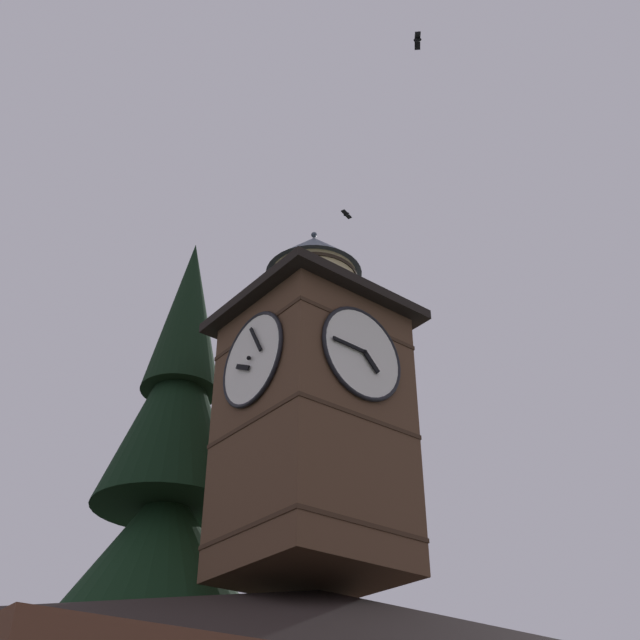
{
  "coord_description": "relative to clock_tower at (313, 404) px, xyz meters",
  "views": [
    {
      "loc": [
        9.76,
        11.63,
        1.97
      ],
      "look_at": [
        -0.36,
        -0.95,
        12.37
      ],
      "focal_mm": 43.88,
      "sensor_mm": 36.0,
      "label": 1
    }
  ],
  "objects": [
    {
      "name": "moon",
      "position": [
        -10.25,
        -35.83,
        2.14
      ],
      "size": [
        1.71,
        1.71,
        1.71
      ],
      "color": "silver"
    },
    {
      "name": "flying_bird_high",
      "position": [
        -0.47,
        3.95,
        9.73
      ],
      "size": [
        0.52,
        0.53,
        0.12
      ],
      "color": "black"
    },
    {
      "name": "pine_tree_behind",
      "position": [
        1.23,
        -4.43,
        -3.44
      ],
      "size": [
        7.26,
        7.26,
        17.21
      ],
      "color": "#473323",
      "rests_on": "ground_plane"
    },
    {
      "name": "flying_bird_low",
      "position": [
        -3.75,
        -2.9,
        9.8
      ],
      "size": [
        0.54,
        0.31,
        0.12
      ],
      "color": "black"
    },
    {
      "name": "clock_tower",
      "position": [
        0.0,
        0.0,
        0.0
      ],
      "size": [
        4.18,
        4.18,
        9.32
      ],
      "color": "brown",
      "rests_on": "building_main"
    }
  ]
}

